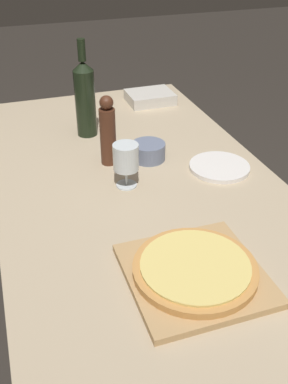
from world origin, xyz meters
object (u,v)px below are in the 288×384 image
Objects in this scene: pepper_mill at (108,132)px; wine_glass at (126,158)px; pizza at (195,268)px; small_bowl at (148,151)px; wine_bottle at (85,97)px.

pepper_mill is 0.16m from wine_glass.
wine_glass is at bearing 94.22° from pizza.
small_bowl is at bearing -7.70° from pepper_mill.
pizza is at bearing -98.64° from small_bowl.
small_bowl is (0.09, 0.59, 0.00)m from pizza.
pepper_mill is (0.02, -0.25, -0.03)m from wine_bottle.
pepper_mill reaches higher than small_bowl.
pepper_mill reaches higher than wine_glass.
pepper_mill is 1.68× the size of wine_glass.
wine_bottle is 3.10× the size of small_bowl.
pizza is 2.55× the size of small_bowl.
wine_bottle is at bearing 120.43° from small_bowl.
small_bowl is (0.12, 0.14, -0.07)m from wine_glass.
wine_bottle is at bearing 94.41° from pizza.
wine_bottle is 0.25m from pepper_mill.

